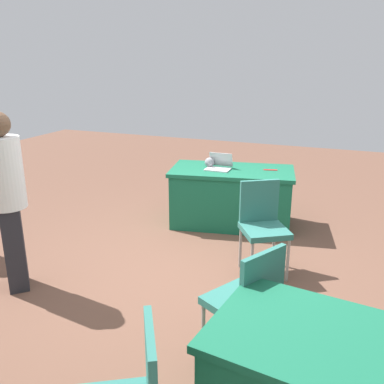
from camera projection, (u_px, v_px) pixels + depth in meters
ground_plane at (193, 273)px, 4.45m from camera, size 14.40×14.40×0.00m
table_foreground at (231, 197)px, 5.66m from camera, size 1.74×1.11×0.77m
chair_near_front at (248, 298)px, 3.00m from camera, size 0.60×0.60×0.94m
chair_tucked_right at (262, 222)px, 4.33m from camera, size 0.61×0.61×0.97m
person_presenter at (7, 194)px, 3.89m from camera, size 0.48×0.48×1.73m
laptop_silver at (219, 166)px, 5.54m from camera, size 0.32×0.29×0.21m
yarn_ball at (210, 162)px, 5.64m from camera, size 0.13×0.13×0.13m
scissors_red at (270, 170)px, 5.50m from camera, size 0.18×0.08×0.01m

